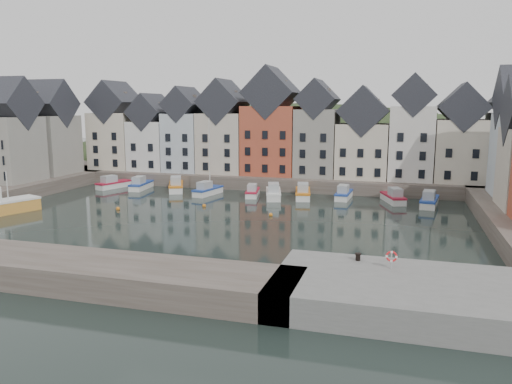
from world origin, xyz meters
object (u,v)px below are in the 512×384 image
at_px(boat_d, 207,190).
at_px(life_ring_post, 392,257).
at_px(boat_a, 113,184).
at_px(mooring_bollard, 358,256).

relative_size(boat_d, life_ring_post, 9.04).
bearing_deg(life_ring_post, boat_a, 141.39).
bearing_deg(mooring_bollard, life_ring_post, -27.63).
relative_size(boat_a, mooring_bollard, 11.44).
bearing_deg(boat_d, boat_a, -174.86).
xyz_separation_m(boat_a, life_ring_post, (44.98, -35.92, 2.16)).
distance_m(boat_d, mooring_bollard, 41.65).
bearing_deg(boat_d, mooring_bollard, -42.23).
bearing_deg(boat_a, mooring_bollard, -21.35).
relative_size(boat_d, mooring_bollard, 20.99).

